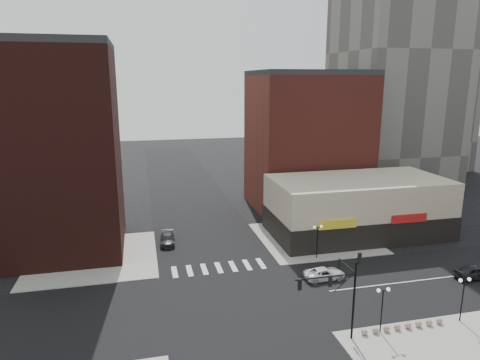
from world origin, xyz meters
name	(u,v)px	position (x,y,z in m)	size (l,w,h in m)	color
ground	(235,303)	(0.00, 0.00, 0.00)	(240.00, 240.00, 0.00)	black
road_ew	(235,302)	(0.00, 0.00, 0.01)	(200.00, 14.00, 0.02)	black
road_ns	(235,302)	(0.00, 0.00, 0.01)	(14.00, 200.00, 0.02)	black
sidewalk_nw	(94,258)	(-14.50, 14.50, 0.06)	(15.00, 15.00, 0.12)	gray
sidewalk_ne	(315,238)	(14.50, 14.50, 0.06)	(15.00, 15.00, 0.12)	gray
building_nw	(51,154)	(-19.00, 18.50, 12.50)	(16.00, 15.00, 25.00)	#351411
building_ne_midrise	(307,143)	(19.00, 29.50, 11.00)	(18.00, 15.00, 22.00)	maroon
building_ne_row	(357,211)	(21.00, 15.00, 3.30)	(24.20, 12.20, 8.00)	beige
traffic_signal	(342,285)	(7.24, -7.83, 4.96)	(5.59, 3.09, 7.77)	black
street_lamp_se_a	(383,299)	(11.00, -8.00, 3.29)	(1.22, 0.32, 4.16)	black
street_lamp_se_b	(464,288)	(19.00, -8.00, 3.29)	(1.22, 0.32, 4.16)	black
street_lamp_ne	(318,233)	(12.00, 8.00, 3.29)	(1.22, 0.32, 4.16)	black
bollard_row	(403,326)	(13.17, -8.00, 0.40)	(7.90, 0.55, 0.55)	#9F7F6D
white_suv	(325,273)	(10.68, 2.76, 0.63)	(2.10, 4.56, 1.27)	silver
dark_sedan_east	(475,272)	(26.79, -0.97, 0.78)	(1.84, 4.56, 1.55)	black
dark_sedan_north	(167,239)	(-5.38, 17.11, 0.68)	(1.90, 4.67, 1.36)	black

